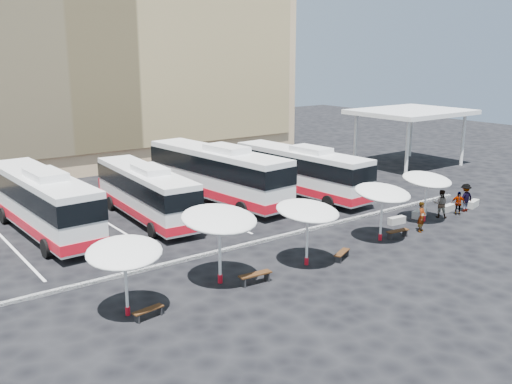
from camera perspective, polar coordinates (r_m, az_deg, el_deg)
ground at (r=32.12m, az=1.76°, el=-5.11°), size 120.00×120.00×0.00m
sandstone_building at (r=58.80m, az=-18.52°, el=15.36°), size 42.00×18.25×29.60m
service_canopy at (r=54.87m, az=15.24°, el=7.60°), size 10.00×8.00×5.20m
curb_divider at (r=32.47m, az=1.22°, el=-4.75°), size 34.00×0.25×0.15m
bay_lines at (r=38.42m, az=-5.65°, el=-1.95°), size 24.15×12.00×0.01m
bus_0 at (r=35.42m, az=-20.62°, el=-0.79°), size 3.24×12.55×3.96m
bus_1 at (r=36.74m, az=-11.01°, el=0.08°), size 3.16×11.49×3.61m
bus_2 at (r=40.46m, az=-3.91°, el=2.00°), size 3.94×13.31×4.16m
bus_3 at (r=42.10m, az=4.50°, el=2.21°), size 3.36×12.12×3.80m
sunshade_0 at (r=23.33m, az=-13.03°, el=-5.93°), size 4.04×4.06×3.18m
sunshade_1 at (r=25.83m, az=-3.70°, el=-2.74°), size 3.67×3.72×3.63m
sunshade_2 at (r=28.20m, az=5.19°, el=-1.92°), size 3.70×3.74×3.30m
sunshade_3 at (r=32.55m, az=12.54°, el=-0.09°), size 3.19×3.23×3.27m
sunshade_4 at (r=36.98m, az=16.72°, el=1.18°), size 3.18×3.22×3.16m
wood_bench_0 at (r=23.79m, az=-10.73°, el=-11.63°), size 1.37×0.53×0.41m
wood_bench_1 at (r=26.58m, az=-0.08°, el=-8.39°), size 1.66×0.55×0.50m
wood_bench_2 at (r=29.84m, az=8.59°, el=-6.12°), size 1.42×0.92×0.43m
wood_bench_3 at (r=33.87m, az=13.97°, el=-3.90°), size 1.49×0.56×0.45m
conc_bench_0 at (r=36.53m, az=13.90°, el=-2.78°), size 1.23×0.49×0.45m
conc_bench_1 at (r=38.36m, az=16.01°, el=-2.09°), size 1.37×0.71×0.49m
conc_bench_2 at (r=40.41m, az=18.67°, el=-1.52°), size 1.17×0.50×0.43m
conc_bench_3 at (r=42.01m, az=20.90°, el=-1.11°), size 1.31×0.72×0.47m
passenger_0 at (r=35.20m, az=16.23°, el=-2.40°), size 0.78×0.65×1.83m
passenger_1 at (r=38.54m, az=18.02°, el=-1.12°), size 1.10×1.13×1.84m
passenger_2 at (r=39.59m, az=19.56°, el=-1.06°), size 0.93×0.91×1.56m
passenger_3 at (r=40.52m, az=20.20°, el=-0.53°), size 1.31×0.87×1.90m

